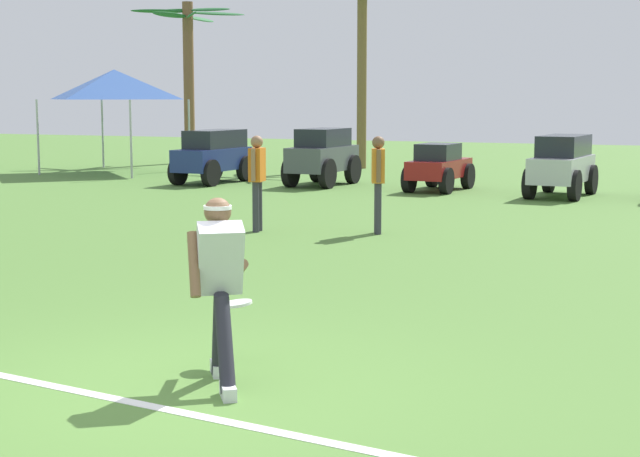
% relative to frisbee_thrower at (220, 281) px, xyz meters
% --- Properties ---
extents(ground_plane, '(80.00, 80.00, 0.00)m').
position_rel_frisbee_thrower_xyz_m(ground_plane, '(-0.25, -0.40, -0.80)').
color(ground_plane, '#4E7A33').
extents(field_line_paint, '(27.71, 3.86, 0.01)m').
position_rel_frisbee_thrower_xyz_m(field_line_paint, '(-0.25, -0.70, -0.80)').
color(field_line_paint, white).
rests_on(field_line_paint, ground_plane).
extents(frisbee_thrower, '(0.60, 1.05, 1.42)m').
position_rel_frisbee_thrower_xyz_m(frisbee_thrower, '(0.00, 0.00, 0.00)').
color(frisbee_thrower, '#23232D').
rests_on(frisbee_thrower, ground_plane).
extents(frisbee_in_flight, '(0.33, 0.33, 0.05)m').
position_rel_frisbee_thrower_xyz_m(frisbee_in_flight, '(-0.16, 0.56, -0.30)').
color(frisbee_in_flight, white).
extents(teammate_near_sideline, '(0.31, 0.48, 1.56)m').
position_rel_frisbee_thrower_xyz_m(teammate_near_sideline, '(-1.64, 8.27, 0.14)').
color(teammate_near_sideline, '#33333D').
rests_on(teammate_near_sideline, ground_plane).
extents(teammate_deep, '(0.25, 0.50, 1.56)m').
position_rel_frisbee_thrower_xyz_m(teammate_deep, '(-3.53, 7.74, 0.14)').
color(teammate_deep, '#33333D').
rests_on(teammate_deep, ground_plane).
extents(parked_car_slot_a, '(1.27, 2.45, 1.34)m').
position_rel_frisbee_thrower_xyz_m(parked_car_slot_a, '(-8.58, 15.42, -0.08)').
color(parked_car_slot_a, navy).
rests_on(parked_car_slot_a, ground_plane).
extents(parked_car_slot_b, '(1.24, 2.38, 1.40)m').
position_rel_frisbee_thrower_xyz_m(parked_car_slot_b, '(-5.77, 15.90, -0.06)').
color(parked_car_slot_b, '#474C51').
rests_on(parked_car_slot_b, ground_plane).
extents(parked_car_slot_c, '(1.22, 2.26, 1.10)m').
position_rel_frisbee_thrower_xyz_m(parked_car_slot_c, '(-2.74, 15.67, -0.23)').
color(parked_car_slot_c, maroon).
rests_on(parked_car_slot_c, ground_plane).
extents(parked_car_slot_d, '(1.31, 2.46, 1.34)m').
position_rel_frisbee_thrower_xyz_m(parked_car_slot_d, '(0.13, 15.41, -0.08)').
color(parked_car_slot_d, '#B7BABF').
rests_on(parked_car_slot_d, ground_plane).
extents(palm_tree_far_left, '(3.13, 3.75, 5.23)m').
position_rel_frisbee_thrower_xyz_m(palm_tree_far_left, '(-13.00, 21.84, 2.44)').
color(palm_tree_far_left, brown).
rests_on(palm_tree_far_left, ground_plane).
extents(palm_tree_left_of_centre, '(3.53, 3.28, 5.71)m').
position_rel_frisbee_thrower_xyz_m(palm_tree_left_of_centre, '(-6.89, 21.62, 2.79)').
color(palm_tree_left_of_centre, brown).
rests_on(palm_tree_left_of_centre, ground_plane).
extents(event_tent, '(3.22, 3.22, 2.95)m').
position_rel_frisbee_thrower_xyz_m(event_tent, '(-12.82, 17.33, 1.72)').
color(event_tent, '#B2B5BA').
rests_on(event_tent, ground_plane).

